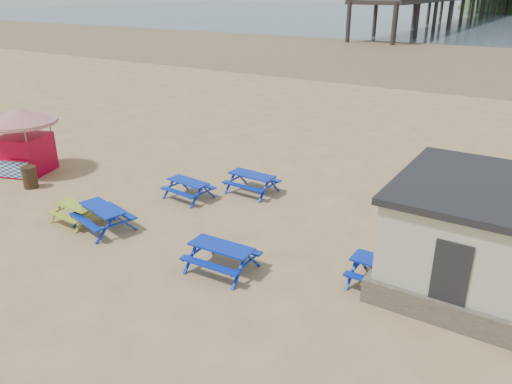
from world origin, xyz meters
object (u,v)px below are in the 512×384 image
Objects in this scene: picnic_table_blue_a at (189,190)px; picnic_table_blue_b at (252,183)px; litter_bin at (30,177)px; picnic_table_yellow at (76,213)px; ice_cream_kiosk at (21,133)px.

picnic_table_blue_b is (1.89, 1.93, 0.03)m from picnic_table_blue_a.
picnic_table_blue_a is 0.96× the size of picnic_table_blue_b.
litter_bin is at bearing -151.75° from picnic_table_blue_a.
ice_cream_kiosk is (-6.41, 2.37, 1.59)m from picnic_table_yellow.
picnic_table_blue_a is 7.20m from litter_bin.
ice_cream_kiosk is 4.55× the size of litter_bin.
picnic_table_blue_a is at bearing 22.85° from litter_bin.
picnic_table_blue_b is 1.20× the size of picnic_table_yellow.
litter_bin is at bearing -50.72° from ice_cream_kiosk.
litter_bin is (-8.52, -4.73, 0.07)m from picnic_table_blue_b.
litter_bin is (-6.63, -2.79, 0.10)m from picnic_table_blue_a.
picnic_table_yellow is (-3.97, -5.96, -0.07)m from picnic_table_blue_b.
litter_bin reaches higher than picnic_table_blue_a.
picnic_table_blue_a is at bearing -132.68° from picnic_table_blue_b.
picnic_table_blue_b reaches higher than picnic_table_yellow.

